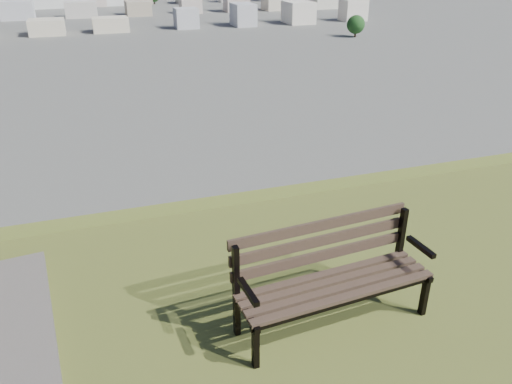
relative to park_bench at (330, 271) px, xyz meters
name	(u,v)px	position (x,y,z in m)	size (l,w,h in m)	color
park_bench	(330,271)	(0.00, 0.00, 0.00)	(1.65, 0.64, 0.84)	#443027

